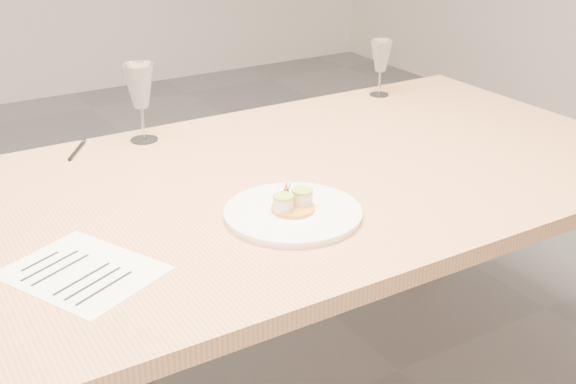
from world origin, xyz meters
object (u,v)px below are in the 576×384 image
recipe_sheet (83,272)px  wine_glass_1 (140,88)px  dinner_plate (293,212)px  dining_table (189,226)px  ballpoint_pen (77,150)px  wine_glass_2 (381,57)px

recipe_sheet → wine_glass_1: 0.71m
dinner_plate → wine_glass_1: size_ratio=1.39×
dining_table → ballpoint_pen: bearing=106.4°
dining_table → dinner_plate: 0.26m
ballpoint_pen → wine_glass_2: 0.99m
dinner_plate → wine_glass_2: (0.70, 0.61, 0.11)m
dinner_plate → ballpoint_pen: dinner_plate is taller
dining_table → recipe_sheet: bearing=-147.0°
dining_table → wine_glass_2: wine_glass_2 is taller
dining_table → wine_glass_1: (0.05, 0.41, 0.22)m
recipe_sheet → wine_glass_2: size_ratio=1.85×
dinner_plate → ballpoint_pen: 0.68m
wine_glass_2 → ballpoint_pen: bearing=179.5°
ballpoint_pen → wine_glass_1: 0.23m
dining_table → dinner_plate: bearing=-51.8°
dining_table → recipe_sheet: recipe_sheet is taller
wine_glass_1 → wine_glass_2: wine_glass_1 is taller
ballpoint_pen → wine_glass_2: (0.98, -0.01, 0.12)m
dinner_plate → wine_glass_2: size_ratio=1.64×
dinner_plate → wine_glass_2: wine_glass_2 is taller
dining_table → wine_glass_1: 0.47m
recipe_sheet → wine_glass_1: bearing=34.2°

